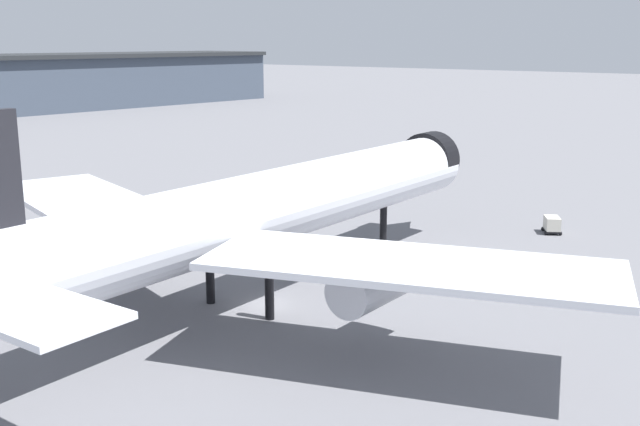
# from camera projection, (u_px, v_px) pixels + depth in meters

# --- Properties ---
(ground) EXTENTS (900.00, 900.00, 0.00)m
(ground) POSITION_uv_depth(u_px,v_px,m) (268.00, 304.00, 61.54)
(ground) COLOR slate
(airliner_near_gate) EXTENTS (65.11, 59.62, 17.08)m
(airliner_near_gate) POSITION_uv_depth(u_px,v_px,m) (258.00, 212.00, 60.29)
(airliner_near_gate) COLOR silver
(airliner_near_gate) RESTS_ON ground
(baggage_cart_trailing) EXTENTS (2.86, 2.72, 1.82)m
(baggage_cart_trailing) POSITION_uv_depth(u_px,v_px,m) (552.00, 224.00, 83.86)
(baggage_cart_trailing) COLOR black
(baggage_cart_trailing) RESTS_ON ground
(traffic_cone_near_nose) EXTENTS (0.58, 0.58, 0.72)m
(traffic_cone_near_nose) POSITION_uv_depth(u_px,v_px,m) (41.00, 221.00, 88.03)
(traffic_cone_near_nose) COLOR #F2600C
(traffic_cone_near_nose) RESTS_ON ground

